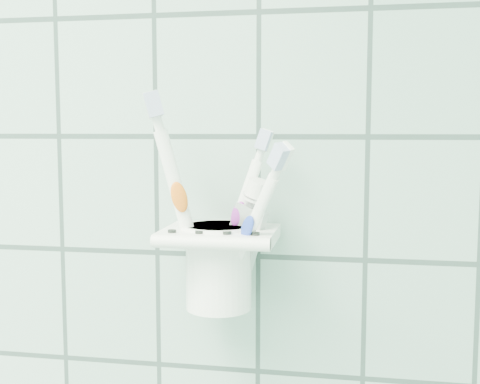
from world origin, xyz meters
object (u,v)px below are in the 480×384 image
Objects in this scene: holder_bracket at (220,236)px; toothbrush_pink at (207,195)px; toothbrush_blue at (209,210)px; toothpaste_tube at (227,226)px; cup at (219,263)px; toothbrush_orange at (220,203)px.

toothbrush_pink is (-0.01, -0.01, 0.04)m from holder_bracket.
holder_bracket is at bearing 9.95° from toothbrush_pink.
toothpaste_tube is at bearing 47.40° from toothbrush_blue.
toothbrush_orange is at bearing 93.38° from cup.
toothbrush_orange reaches higher than toothbrush_blue.
holder_bracket is at bearing -36.62° from toothbrush_orange.
toothbrush_orange reaches higher than holder_bracket.
cup is at bearing -94.93° from toothpaste_tube.
toothpaste_tube is (0.00, 0.02, 0.01)m from holder_bracket.
toothbrush_pink is at bearing -102.14° from toothpaste_tube.
toothbrush_blue is 0.98× the size of toothbrush_orange.
toothbrush_blue is at bearing -176.96° from cup.
holder_bracket is at bearing -57.53° from cup.
toothbrush_pink is 0.05m from toothpaste_tube.
toothbrush_blue is (-0.01, 0.00, 0.03)m from holder_bracket.
toothbrush_pink reaches higher than toothbrush_orange.
toothbrush_pink reaches higher than toothpaste_tube.
toothbrush_blue reaches higher than cup.
cup is (-0.00, 0.00, -0.03)m from holder_bracket.
toothbrush_blue is (0.00, 0.01, -0.02)m from toothbrush_pink.
holder_bracket is 0.82× the size of toothpaste_tube.
holder_bracket is 0.03m from toothbrush_blue.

